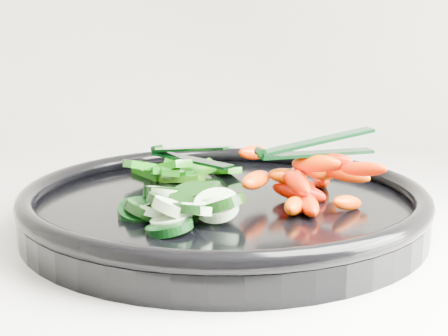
{
  "coord_description": "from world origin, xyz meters",
  "views": [
    {
      "loc": [
        -0.09,
        1.06,
        1.11
      ],
      "look_at": [
        -0.12,
        1.62,
        0.99
      ],
      "focal_mm": 50.0,
      "sensor_mm": 36.0,
      "label": 1
    }
  ],
  "objects": [
    {
      "name": "pepper_pile",
      "position": [
        -0.18,
        1.7,
        0.96
      ],
      "size": [
        0.12,
        0.09,
        0.04
      ],
      "color": "#0B690A",
      "rests_on": "veggie_tray"
    },
    {
      "name": "tong_pepper",
      "position": [
        -0.17,
        1.71,
        0.98
      ],
      "size": [
        0.1,
        0.08,
        0.02
      ],
      "color": "black",
      "rests_on": "pepper_pile"
    },
    {
      "name": "cucumber_pile",
      "position": [
        -0.16,
        1.56,
        0.96
      ],
      "size": [
        0.12,
        0.12,
        0.04
      ],
      "color": "black",
      "rests_on": "veggie_tray"
    },
    {
      "name": "veggie_tray",
      "position": [
        -0.12,
        1.62,
        0.95
      ],
      "size": [
        0.38,
        0.38,
        0.04
      ],
      "color": "black",
      "rests_on": "counter"
    },
    {
      "name": "tong_carrot",
      "position": [
        -0.04,
        1.62,
        1.0
      ],
      "size": [
        0.11,
        0.05,
        0.02
      ],
      "color": "black",
      "rests_on": "carrot_pile"
    },
    {
      "name": "carrot_pile",
      "position": [
        -0.05,
        1.63,
        0.97
      ],
      "size": [
        0.14,
        0.15,
        0.05
      ],
      "color": "#FF0E00",
      "rests_on": "veggie_tray"
    }
  ]
}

